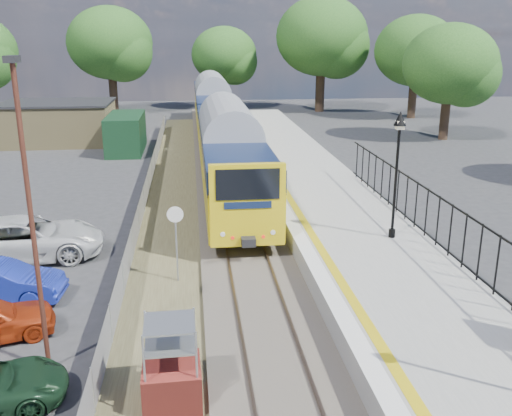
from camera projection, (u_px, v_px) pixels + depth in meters
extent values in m
plane|color=#2D2D30|center=(271.00, 355.00, 14.90)|extent=(120.00, 120.00, 0.00)
cube|color=#473F38|center=(239.00, 228.00, 24.37)|extent=(3.40, 80.00, 0.20)
cube|color=#4C472D|center=(169.00, 249.00, 22.18)|extent=(2.60, 70.00, 0.06)
cube|color=brown|center=(222.00, 226.00, 24.26)|extent=(0.07, 80.00, 0.14)
cube|color=brown|center=(256.00, 224.00, 24.42)|extent=(0.07, 80.00, 0.14)
cube|color=gray|center=(347.00, 232.00, 22.83)|extent=(5.00, 70.00, 0.90)
cube|color=silver|center=(292.00, 223.00, 22.45)|extent=(0.50, 70.00, 0.01)
cube|color=gold|center=(305.00, 222.00, 22.50)|extent=(0.30, 70.00, 0.01)
cylinder|color=black|center=(392.00, 233.00, 20.87)|extent=(0.24, 0.24, 0.30)
cylinder|color=black|center=(395.00, 184.00, 20.33)|extent=(0.10, 0.10, 3.70)
cube|color=black|center=(399.00, 130.00, 19.76)|extent=(0.08, 0.08, 0.30)
cube|color=beige|center=(400.00, 125.00, 19.71)|extent=(0.26, 0.26, 0.30)
cone|color=black|center=(400.00, 118.00, 19.64)|extent=(0.44, 0.44, 0.50)
cube|color=black|center=(475.00, 220.00, 17.21)|extent=(0.05, 26.00, 0.05)
cube|color=#9C8A58|center=(58.00, 123.00, 43.56)|extent=(8.00, 6.00, 3.00)
cube|color=black|center=(56.00, 103.00, 43.11)|extent=(8.20, 6.20, 0.15)
cube|color=#13361D|center=(126.00, 133.00, 40.42)|extent=(2.40, 6.00, 2.60)
cylinder|color=#332319|center=(114.00, 94.00, 60.76)|extent=(0.88, 0.88, 3.85)
ellipsoid|color=#214F1A|center=(110.00, 43.00, 59.23)|extent=(8.80, 8.80, 7.48)
cylinder|color=#332319|center=(225.00, 94.00, 64.06)|extent=(0.72, 0.72, 3.15)
ellipsoid|color=#214F1A|center=(224.00, 55.00, 62.81)|extent=(7.20, 7.20, 6.12)
cylinder|color=#332319|center=(320.00, 92.00, 61.20)|extent=(0.96, 0.96, 4.20)
ellipsoid|color=#214F1A|center=(322.00, 36.00, 59.53)|extent=(9.60, 9.60, 8.16)
cylinder|color=#332319|center=(412.00, 100.00, 56.47)|extent=(0.80, 0.80, 3.50)
ellipsoid|color=#214F1A|center=(416.00, 51.00, 55.08)|extent=(8.00, 8.00, 6.80)
cylinder|color=#332319|center=(444.00, 120.00, 44.90)|extent=(0.72, 0.72, 3.15)
ellipsoid|color=#214F1A|center=(450.00, 64.00, 43.65)|extent=(7.20, 7.20, 6.12)
cube|color=gold|center=(228.00, 160.00, 29.84)|extent=(2.80, 20.00, 1.90)
cube|color=#101D3C|center=(228.00, 136.00, 29.46)|extent=(2.82, 20.00, 0.90)
cube|color=black|center=(228.00, 136.00, 29.46)|extent=(2.82, 18.00, 0.70)
cube|color=black|center=(229.00, 182.00, 30.19)|extent=(2.00, 18.00, 0.45)
cube|color=gold|center=(212.00, 110.00, 49.41)|extent=(2.80, 20.00, 1.90)
cube|color=#101D3C|center=(212.00, 95.00, 49.03)|extent=(2.82, 20.00, 0.90)
cube|color=black|center=(212.00, 95.00, 49.03)|extent=(2.82, 18.00, 0.70)
cube|color=black|center=(213.00, 124.00, 49.76)|extent=(2.00, 18.00, 0.45)
cube|color=black|center=(248.00, 184.00, 19.75)|extent=(2.24, 0.04, 1.10)
cube|color=maroon|center=(172.00, 385.00, 12.78)|extent=(1.33, 1.33, 1.00)
cylinder|color=#999EA3|center=(177.00, 249.00, 18.92)|extent=(0.06, 0.06, 2.41)
cylinder|color=silver|center=(175.00, 215.00, 18.52)|extent=(0.54, 0.03, 0.54)
cylinder|color=#4E251A|center=(32.00, 228.00, 13.21)|extent=(0.12, 0.12, 7.47)
cube|color=black|center=(12.00, 59.00, 12.10)|extent=(0.25, 0.50, 0.15)
imported|color=#1A2B9F|center=(0.00, 282.00, 17.72)|extent=(3.96, 1.63, 1.27)
imported|color=silver|center=(25.00, 239.00, 21.07)|extent=(5.96, 3.33, 1.58)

